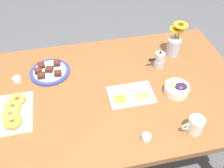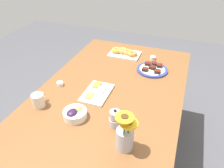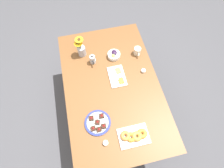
% 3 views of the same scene
% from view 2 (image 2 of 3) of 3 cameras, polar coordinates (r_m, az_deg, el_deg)
% --- Properties ---
extents(ground_plane, '(6.00, 6.00, 0.00)m').
position_cam_2_polar(ground_plane, '(2.10, 0.00, -17.93)').
color(ground_plane, '#4C4C51').
extents(dining_table, '(1.60, 1.00, 0.74)m').
position_cam_2_polar(dining_table, '(1.63, 0.00, -3.65)').
color(dining_table, brown).
rests_on(dining_table, ground_plane).
extents(coffee_mug, '(0.11, 0.08, 0.09)m').
position_cam_2_polar(coffee_mug, '(1.47, -18.68, -4.02)').
color(coffee_mug, silver).
rests_on(coffee_mug, dining_table).
extents(grape_bowl, '(0.14, 0.14, 0.07)m').
position_cam_2_polar(grape_bowl, '(1.34, -9.69, -7.67)').
color(grape_bowl, white).
rests_on(grape_bowl, dining_table).
extents(cheese_platter, '(0.26, 0.17, 0.03)m').
position_cam_2_polar(cheese_platter, '(1.53, -3.95, -2.16)').
color(cheese_platter, white).
rests_on(cheese_platter, dining_table).
extents(croissant_platter, '(0.19, 0.28, 0.05)m').
position_cam_2_polar(croissant_platter, '(2.04, 3.26, 8.23)').
color(croissant_platter, white).
rests_on(croissant_platter, dining_table).
extents(jam_cup_honey, '(0.05, 0.05, 0.03)m').
position_cam_2_polar(jam_cup_honey, '(2.00, 10.62, 6.78)').
color(jam_cup_honey, white).
rests_on(jam_cup_honey, dining_table).
extents(jam_cup_berry, '(0.05, 0.05, 0.03)m').
position_cam_2_polar(jam_cup_berry, '(1.65, -13.45, 0.10)').
color(jam_cup_berry, white).
rests_on(jam_cup_berry, dining_table).
extents(dessert_plate, '(0.25, 0.25, 0.05)m').
position_cam_2_polar(dessert_plate, '(1.82, 10.48, 3.83)').
color(dessert_plate, navy).
rests_on(dessert_plate, dining_table).
extents(flower_vase, '(0.11, 0.11, 0.24)m').
position_cam_2_polar(flower_vase, '(1.13, 3.43, -13.55)').
color(flower_vase, '#B2B2BC').
rests_on(flower_vase, dining_table).
extents(moka_pot, '(0.11, 0.07, 0.12)m').
position_cam_2_polar(moka_pot, '(1.26, 0.80, -9.05)').
color(moka_pot, '#B7B7BC').
rests_on(moka_pot, dining_table).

